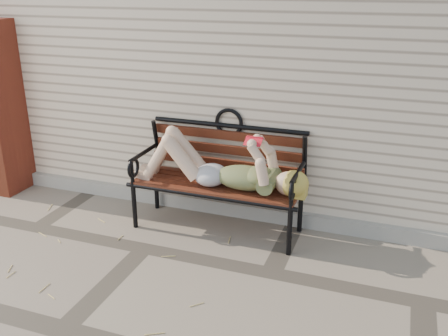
% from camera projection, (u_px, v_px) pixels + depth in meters
% --- Properties ---
extents(ground, '(80.00, 80.00, 0.00)m').
position_uv_depth(ground, '(144.00, 248.00, 4.76)').
color(ground, '#746959').
rests_on(ground, ground).
extents(house_wall, '(8.00, 4.00, 3.00)m').
position_uv_depth(house_wall, '(243.00, 49.00, 6.86)').
color(house_wall, beige).
rests_on(house_wall, ground).
extents(foundation_strip, '(8.00, 0.10, 0.15)m').
position_uv_depth(foundation_strip, '(185.00, 201.00, 5.59)').
color(foundation_strip, gray).
rests_on(foundation_strip, ground).
extents(garden_bench, '(1.83, 0.73, 1.19)m').
position_uv_depth(garden_bench, '(220.00, 165.00, 5.00)').
color(garden_bench, black).
rests_on(garden_bench, ground).
extents(reading_woman, '(1.73, 0.39, 0.54)m').
position_uv_depth(reading_woman, '(217.00, 166.00, 4.85)').
color(reading_woman, '#093A42').
rests_on(reading_woman, ground).
extents(straw_scatter, '(2.29, 1.68, 0.01)m').
position_uv_depth(straw_scatter, '(87.00, 252.00, 4.69)').
color(straw_scatter, '#D5BA68').
rests_on(straw_scatter, ground).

